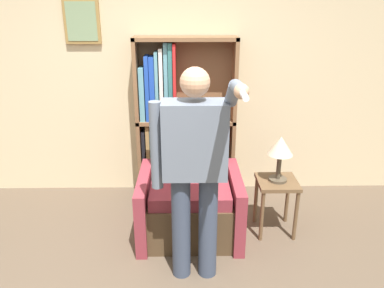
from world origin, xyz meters
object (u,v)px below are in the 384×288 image
Objects in this scene: armchair at (190,195)px; table_lamp at (280,149)px; person_standing at (194,165)px; side_table at (277,191)px; bookcase at (173,122)px.

table_lamp is at bearing -3.43° from armchair.
table_lamp is (0.80, 0.63, -0.13)m from person_standing.
table_lamp is (0.00, 0.00, 0.44)m from side_table.
armchair reaches higher than side_table.
table_lamp is (0.83, -0.05, 0.50)m from armchair.
bookcase is at bearing 103.48° from armchair.
armchair reaches higher than table_lamp.
person_standing is at bearing -81.69° from bookcase.
person_standing is 3.13× the size of side_table.
bookcase reaches higher than table_lamp.
armchair is 2.73× the size of table_lamp.
armchair is 0.70× the size of person_standing.
person_standing is at bearing -142.03° from table_lamp.
armchair is at bearing 92.38° from person_standing.
person_standing reaches higher than table_lamp.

